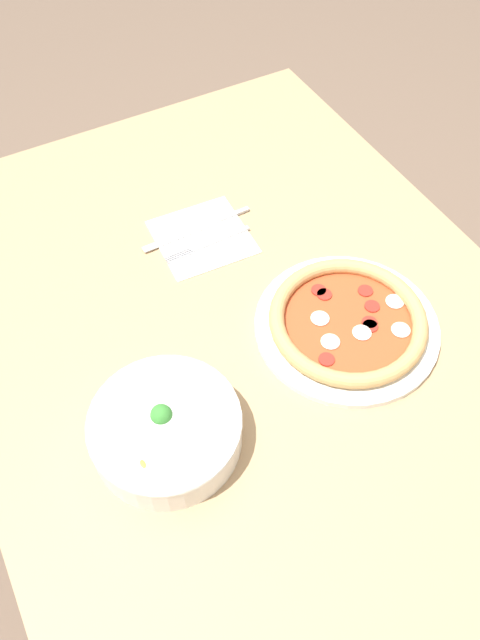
# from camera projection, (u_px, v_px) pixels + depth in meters

# --- Properties ---
(ground_plane) EXTENTS (8.00, 8.00, 0.00)m
(ground_plane) POSITION_uv_depth(u_px,v_px,m) (241.00, 484.00, 1.66)
(ground_plane) COLOR brown
(dining_table) EXTENTS (1.24, 0.94, 0.74)m
(dining_table) POSITION_uv_depth(u_px,v_px,m) (241.00, 349.00, 1.15)
(dining_table) COLOR tan
(dining_table) RESTS_ON ground_plane
(pizza) EXTENTS (0.31, 0.31, 0.04)m
(pizza) POSITION_uv_depth(u_px,v_px,m) (347.00, 322.00, 1.04)
(pizza) COLOR white
(pizza) RESTS_ON dining_table
(bowl) EXTENTS (0.22, 0.22, 0.08)m
(bowl) POSITION_uv_depth(u_px,v_px,m) (165.00, 429.00, 0.90)
(bowl) COLOR white
(bowl) RESTS_ON dining_table
(napkin) EXTENTS (0.18, 0.18, 0.00)m
(napkin) POSITION_uv_depth(u_px,v_px,m) (202.00, 237.00, 1.18)
(napkin) COLOR white
(napkin) RESTS_ON dining_table
(fork) EXTENTS (0.02, 0.17, 0.00)m
(fork) POSITION_uv_depth(u_px,v_px,m) (209.00, 244.00, 1.16)
(fork) COLOR silver
(fork) RESTS_ON napkin
(knife) EXTENTS (0.02, 0.23, 0.01)m
(knife) POSITION_uv_depth(u_px,v_px,m) (202.00, 227.00, 1.19)
(knife) COLOR silver
(knife) RESTS_ON napkin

